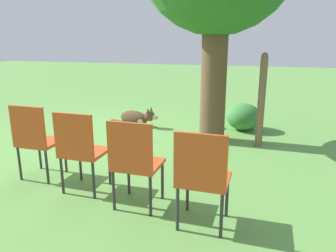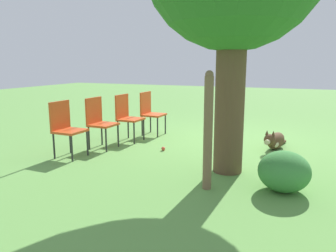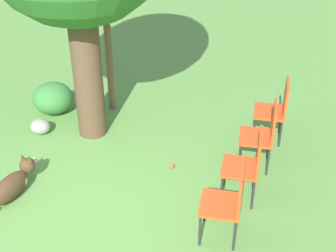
{
  "view_description": "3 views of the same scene",
  "coord_description": "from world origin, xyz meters",
  "views": [
    {
      "loc": [
        4.83,
        2.12,
        1.64
      ],
      "look_at": [
        0.85,
        1.03,
        0.52
      ],
      "focal_mm": 35.0,
      "sensor_mm": 36.0,
      "label": 1
    },
    {
      "loc": [
        -1.25,
        5.87,
        1.51
      ],
      "look_at": [
        0.81,
        0.94,
        0.48
      ],
      "focal_mm": 35.0,
      "sensor_mm": 36.0,
      "label": 2
    },
    {
      "loc": [
        1.74,
        -4.07,
        3.72
      ],
      "look_at": [
        0.9,
        0.85,
        0.6
      ],
      "focal_mm": 50.0,
      "sensor_mm": 36.0,
      "label": 3
    }
  ],
  "objects": [
    {
      "name": "red_chair_1",
      "position": [
        1.92,
        0.36,
        0.52
      ],
      "size": [
        0.43,
        0.45,
        0.91
      ],
      "rotation": [
        0.0,
        0.0,
        3.11
      ],
      "color": "#D14C1E",
      "rests_on": "ground_plane"
    },
    {
      "name": "red_chair_3",
      "position": [
        2.27,
        1.72,
        0.52
      ],
      "size": [
        0.43,
        0.45,
        0.91
      ],
      "rotation": [
        0.0,
        0.0,
        3.11
      ],
      "color": "#D14C1E",
      "rests_on": "ground_plane"
    },
    {
      "name": "garden_rock",
      "position": [
        -1.06,
        1.29,
        0.11
      ],
      "size": [
        0.29,
        0.26,
        0.23
      ],
      "color": "gray",
      "rests_on": "ground_plane"
    },
    {
      "name": "fence_post",
      "position": [
        -0.23,
        2.19,
        0.72
      ],
      "size": [
        0.11,
        0.11,
        1.43
      ],
      "color": "brown",
      "rests_on": "ground_plane"
    },
    {
      "name": "red_chair_0",
      "position": [
        1.74,
        -0.32,
        0.52
      ],
      "size": [
        0.43,
        0.45,
        0.91
      ],
      "rotation": [
        0.0,
        0.0,
        3.11
      ],
      "color": "#D14C1E",
      "rests_on": "ground_plane"
    },
    {
      "name": "red_chair_2",
      "position": [
        2.09,
        1.04,
        0.52
      ],
      "size": [
        0.43,
        0.45,
        0.91
      ],
      "rotation": [
        0.0,
        0.0,
        3.11
      ],
      "color": "#D14C1E",
      "rests_on": "ground_plane"
    },
    {
      "name": "low_shrub",
      "position": [
        -1.09,
        1.92,
        0.24
      ],
      "size": [
        0.61,
        0.61,
        0.49
      ],
      "color": "#3D843D",
      "rests_on": "ground_plane"
    },
    {
      "name": "tennis_ball",
      "position": [
        0.96,
        0.78,
        0.03
      ],
      "size": [
        0.07,
        0.07,
        0.07
      ],
      "color": "#E54C33",
      "rests_on": "ground_plane"
    },
    {
      "name": "dog",
      "position": [
        -0.83,
        -0.05,
        0.16
      ],
      "size": [
        0.38,
        1.04,
        0.39
      ],
      "rotation": [
        0.0,
        0.0,
        1.34
      ],
      "color": "#513823",
      "rests_on": "ground_plane"
    },
    {
      "name": "ground_plane",
      "position": [
        0.0,
        0.0,
        0.0
      ],
      "size": [
        30.0,
        30.0,
        0.0
      ],
      "primitive_type": "plane",
      "color": "#609947"
    }
  ]
}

